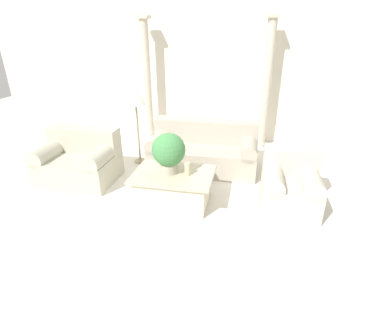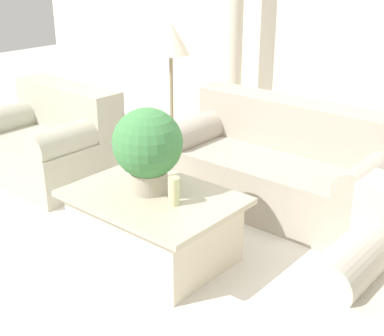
{
  "view_description": "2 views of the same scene",
  "coord_description": "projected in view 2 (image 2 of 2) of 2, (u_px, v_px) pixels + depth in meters",
  "views": [
    {
      "loc": [
        1.11,
        -4.09,
        2.34
      ],
      "look_at": [
        0.32,
        -0.19,
        0.48
      ],
      "focal_mm": 28.0,
      "sensor_mm": 36.0,
      "label": 1
    },
    {
      "loc": [
        2.39,
        -2.71,
        1.99
      ],
      "look_at": [
        -0.03,
        0.16,
        0.46
      ],
      "focal_mm": 50.0,
      "sensor_mm": 36.0,
      "label": 2
    }
  ],
  "objects": [
    {
      "name": "loveseat",
      "position": [
        51.0,
        141.0,
        4.97
      ],
      "size": [
        1.21,
        0.89,
        0.84
      ],
      "color": "#B4B19D",
      "rests_on": "ground_plane"
    },
    {
      "name": "ground_plane",
      "position": [
        182.0,
        231.0,
        4.09
      ],
      "size": [
        16.0,
        16.0,
        0.0
      ],
      "primitive_type": "plane",
      "color": "silver"
    },
    {
      "name": "sofa_long",
      "position": [
        282.0,
        165.0,
        4.42
      ],
      "size": [
        1.9,
        0.89,
        0.84
      ],
      "color": "#ADA393",
      "rests_on": "ground_plane"
    },
    {
      "name": "coffee_table",
      "position": [
        154.0,
        225.0,
        3.67
      ],
      "size": [
        1.14,
        0.81,
        0.47
      ],
      "color": "beige",
      "rests_on": "ground_plane"
    },
    {
      "name": "pillar_candle",
      "position": [
        174.0,
        191.0,
        3.41
      ],
      "size": [
        0.08,
        0.08,
        0.19
      ],
      "color": "beige",
      "rests_on": "coffee_table"
    },
    {
      "name": "potted_plant",
      "position": [
        148.0,
        146.0,
        3.52
      ],
      "size": [
        0.47,
        0.47,
        0.58
      ],
      "color": "#B2A893",
      "rests_on": "coffee_table"
    },
    {
      "name": "floor_lamp",
      "position": [
        171.0,
        46.0,
        4.85
      ],
      "size": [
        0.35,
        0.35,
        1.41
      ],
      "color": "gray",
      "rests_on": "ground_plane"
    },
    {
      "name": "column_left",
      "position": [
        235.0,
        16.0,
        5.89
      ],
      "size": [
        0.25,
        0.25,
        2.59
      ],
      "color": "beige",
      "rests_on": "ground_plane"
    }
  ]
}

